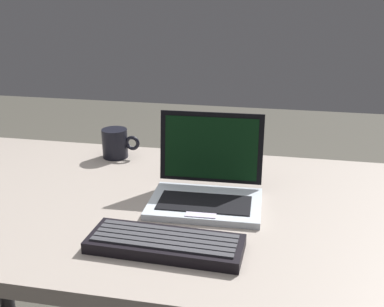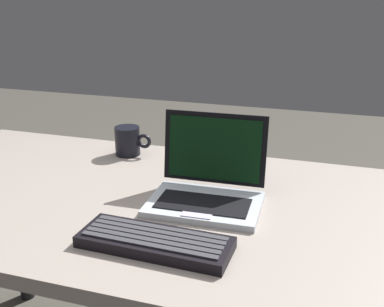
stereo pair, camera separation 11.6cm
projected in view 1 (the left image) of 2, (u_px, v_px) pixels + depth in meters
desk at (173, 227)px, 1.26m from camera, size 1.76×0.83×0.75m
laptop_front at (207, 186)px, 1.22m from camera, size 0.30×0.24×0.22m
external_keyboard at (165, 243)px, 1.01m from camera, size 0.35×0.13×0.03m
coffee_mug at (116, 143)px, 1.54m from camera, size 0.13×0.08×0.10m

